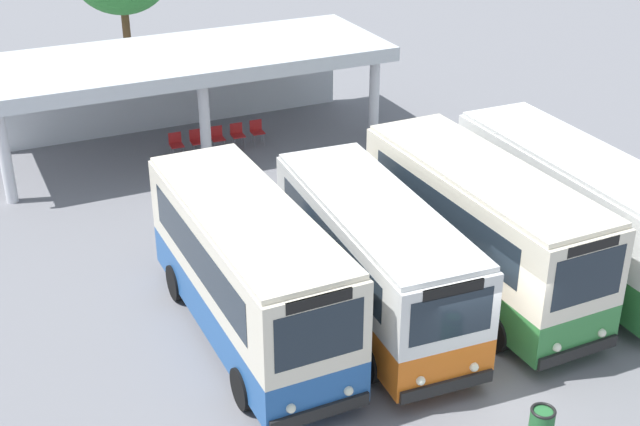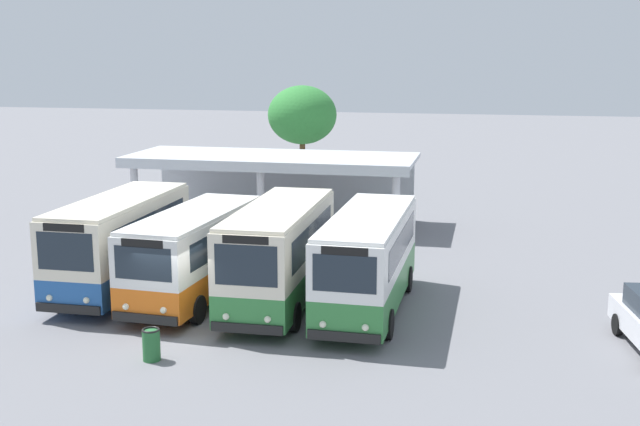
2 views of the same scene
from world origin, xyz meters
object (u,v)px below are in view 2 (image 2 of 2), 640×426
object	(u,v)px
city_bus_fourth_amber	(368,258)
waiting_chair_fifth_seat	(314,219)
waiting_chair_middle_seat	(284,217)
litter_bin_apron	(151,344)
city_bus_middle_cream	(279,251)
waiting_chair_end_by_column	(255,216)
city_bus_nearest_orange	(120,240)
waiting_chair_fourth_seat	(299,218)
waiting_chair_second_from_end	(270,217)
city_bus_second_in_row	(195,251)

from	to	relation	value
city_bus_fourth_amber	waiting_chair_fifth_seat	size ratio (longest dim) A/B	9.26
waiting_chair_middle_seat	waiting_chair_fifth_seat	world-z (taller)	same
city_bus_fourth_amber	litter_bin_apron	world-z (taller)	city_bus_fourth_amber
waiting_chair_fifth_seat	city_bus_middle_cream	bearing A→B (deg)	-83.11
city_bus_fourth_amber	waiting_chair_end_by_column	world-z (taller)	city_bus_fourth_amber
city_bus_middle_cream	litter_bin_apron	bearing A→B (deg)	-111.83
city_bus_nearest_orange	waiting_chair_fifth_seat	world-z (taller)	city_bus_nearest_orange
waiting_chair_fifth_seat	city_bus_nearest_orange	bearing A→B (deg)	-112.07
waiting_chair_fourth_seat	waiting_chair_second_from_end	bearing A→B (deg)	178.89
city_bus_fourth_amber	litter_bin_apron	xyz separation A→B (m)	(-5.09, -5.43, -1.31)
waiting_chair_second_from_end	waiting_chair_middle_seat	bearing A→B (deg)	-0.83
city_bus_middle_cream	waiting_chair_middle_seat	distance (m)	11.96
city_bus_middle_cream	waiting_chair_second_from_end	xyz separation A→B (m)	(-3.60, 11.55, -1.32)
waiting_chair_end_by_column	waiting_chair_fifth_seat	size ratio (longest dim) A/B	1.00
waiting_chair_end_by_column	city_bus_middle_cream	bearing A→B (deg)	-69.46
litter_bin_apron	city_bus_fourth_amber	bearing A→B (deg)	46.88
waiting_chair_fourth_seat	litter_bin_apron	xyz separation A→B (m)	(-0.03, -16.91, -0.07)
city_bus_fourth_amber	city_bus_nearest_orange	bearing A→B (deg)	177.08
waiting_chair_second_from_end	city_bus_second_in_row	bearing A→B (deg)	-86.71
litter_bin_apron	city_bus_second_in_row	bearing A→B (deg)	98.19
city_bus_second_in_row	city_bus_middle_cream	bearing A→B (deg)	-0.32
waiting_chair_middle_seat	waiting_chair_fifth_seat	size ratio (longest dim) A/B	1.00
city_bus_second_in_row	waiting_chair_second_from_end	bearing A→B (deg)	93.29
waiting_chair_end_by_column	waiting_chair_second_from_end	world-z (taller)	same
city_bus_second_in_row	waiting_chair_middle_seat	distance (m)	11.58
waiting_chair_middle_seat	litter_bin_apron	bearing A→B (deg)	-87.61
city_bus_fourth_amber	city_bus_second_in_row	bearing A→B (deg)	-179.66
waiting_chair_second_from_end	waiting_chair_middle_seat	world-z (taller)	same
waiting_chair_middle_seat	city_bus_fourth_amber	bearing A→B (deg)	-63.23
city_bus_fourth_amber	waiting_chair_end_by_column	bearing A→B (deg)	122.26
waiting_chair_fourth_seat	litter_bin_apron	size ratio (longest dim) A/B	0.96
waiting_chair_fourth_seat	city_bus_middle_cream	bearing A→B (deg)	-79.53
city_bus_nearest_orange	city_bus_fourth_amber	xyz separation A→B (m)	(8.80, -0.45, -0.05)
city_bus_nearest_orange	city_bus_second_in_row	bearing A→B (deg)	-9.36
city_bus_second_in_row	waiting_chair_fifth_seat	xyz separation A→B (m)	(1.54, 11.51, -1.16)
waiting_chair_end_by_column	litter_bin_apron	bearing A→B (deg)	-82.69
waiting_chair_fifth_seat	litter_bin_apron	distance (m)	16.93
waiting_chair_end_by_column	waiting_chair_middle_seat	size ratio (longest dim) A/B	1.00
waiting_chair_middle_seat	waiting_chair_end_by_column	bearing A→B (deg)	179.36
city_bus_fourth_amber	waiting_chair_second_from_end	bearing A→B (deg)	119.59
waiting_chair_end_by_column	litter_bin_apron	size ratio (longest dim) A/B	0.96
city_bus_fourth_amber	waiting_chair_fourth_seat	size ratio (longest dim) A/B	9.26
city_bus_nearest_orange	city_bus_second_in_row	xyz separation A→B (m)	(2.93, -0.48, -0.14)
city_bus_middle_cream	city_bus_fourth_amber	world-z (taller)	city_bus_middle_cream
waiting_chair_fifth_seat	waiting_chair_middle_seat	bearing A→B (deg)	179.65
waiting_chair_middle_seat	city_bus_nearest_orange	bearing A→B (deg)	-105.22
city_bus_second_in_row	waiting_chair_fourth_seat	bearing A→B (deg)	85.99
litter_bin_apron	waiting_chair_middle_seat	bearing A→B (deg)	92.39
city_bus_nearest_orange	waiting_chair_middle_seat	world-z (taller)	city_bus_nearest_orange
city_bus_middle_cream	waiting_chair_end_by_column	bearing A→B (deg)	110.54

